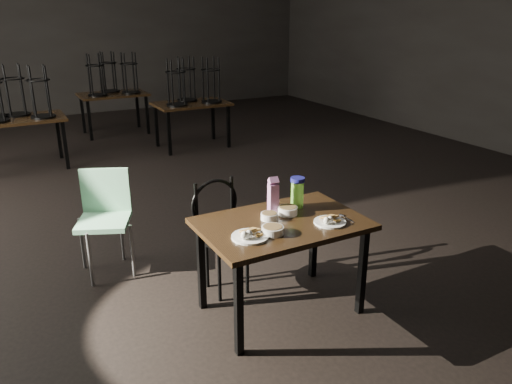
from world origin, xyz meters
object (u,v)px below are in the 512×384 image
bentwood_chair (222,227)px  school_chair (105,212)px  juice_carton (273,196)px  water_bottle (297,192)px  main_table (282,231)px

bentwood_chair → school_chair: (-0.77, 0.77, -0.00)m
juice_carton → bentwood_chair: bearing=128.7°
juice_carton → school_chair: size_ratio=0.31×
juice_carton → school_chair: 1.56m
juice_carton → bentwood_chair: 0.55m
juice_carton → water_bottle: 0.22m
juice_carton → school_chair: juice_carton is taller
water_bottle → school_chair: 1.71m
main_table → water_bottle: (0.25, 0.19, 0.20)m
water_bottle → school_chair: size_ratio=0.27×
main_table → bentwood_chair: bentwood_chair is taller
main_table → bentwood_chair: size_ratio=1.30×
school_chair → bentwood_chair: bearing=-21.5°
bentwood_chair → school_chair: size_ratio=1.02×
bentwood_chair → school_chair: 1.09m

